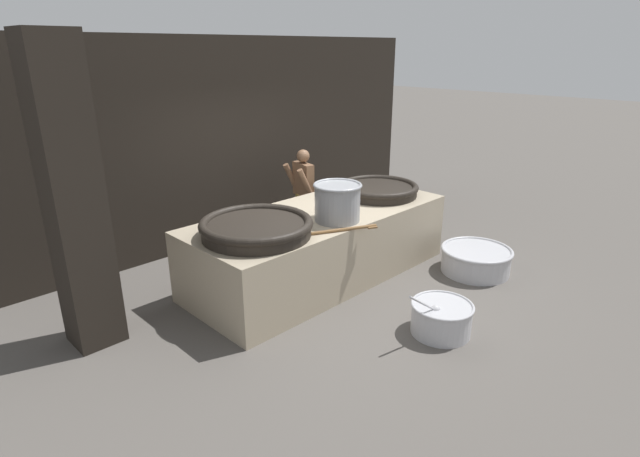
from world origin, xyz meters
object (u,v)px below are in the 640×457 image
cook (303,191)px  prep_bowl_meat (476,259)px  giant_wok_far (378,189)px  stock_pot (337,201)px  prep_bowl_vegetables (441,317)px  giant_wok_near (256,227)px

cook → prep_bowl_meat: 2.92m
giant_wok_far → stock_pot: (-1.28, -0.36, 0.16)m
giant_wok_far → prep_bowl_vegetables: bearing=-123.1°
giant_wok_far → cook: 1.35m
giant_wok_near → prep_bowl_meat: giant_wok_near is taller
giant_wok_near → cook: bearing=34.0°
prep_bowl_vegetables → prep_bowl_meat: (1.76, 0.54, -0.00)m
stock_pot → cook: 1.93m
prep_bowl_meat → prep_bowl_vegetables: bearing=-162.9°
giant_wok_far → prep_bowl_vegetables: size_ratio=1.32×
giant_wok_near → giant_wok_far: 2.37m
stock_pot → prep_bowl_meat: (1.75, -1.09, -1.00)m
stock_pot → cook: bearing=60.5°
prep_bowl_vegetables → giant_wok_far: bearing=56.9°
giant_wok_near → prep_bowl_vegetables: 2.36m
giant_wok_far → giant_wok_near: bearing=-178.2°
giant_wok_near → cook: (2.01, 1.36, -0.24)m
giant_wok_near → giant_wok_far: size_ratio=1.12×
stock_pot → prep_bowl_vegetables: 1.91m
stock_pot → prep_bowl_meat: bearing=-31.9°
stock_pot → prep_bowl_vegetables: size_ratio=0.69×
cook → prep_bowl_meat: size_ratio=1.50×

